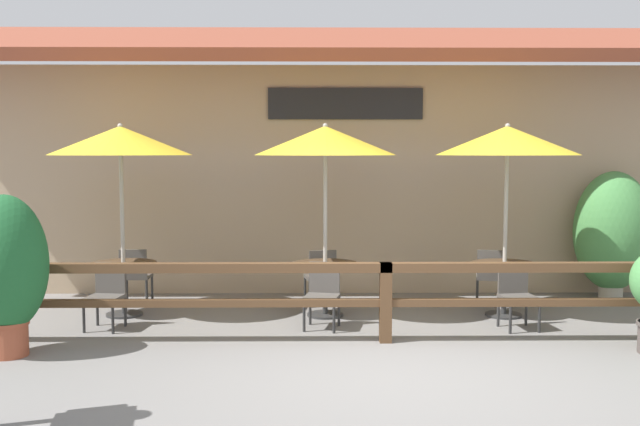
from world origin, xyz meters
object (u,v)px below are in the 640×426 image
(patio_umbrella_far, at_px, (507,141))
(chair_far_streetside, at_px, (517,293))
(dining_table_far, at_px, (504,274))
(potted_plant_broad_leaf, at_px, (5,268))
(chair_middle_streetside, at_px, (323,292))
(chair_near_streetside, at_px, (107,293))
(patio_umbrella_near, at_px, (120,141))
(dining_table_near, at_px, (124,273))
(patio_umbrella_middle, at_px, (325,141))
(chair_far_wallside, at_px, (491,274))
(dining_table_middle, at_px, (325,274))
(chair_near_wallside, at_px, (135,273))
(chair_middle_wallside, at_px, (321,274))
(potted_plant_small_flowering, at_px, (613,232))

(patio_umbrella_far, relative_size, chair_far_streetside, 3.17)
(dining_table_far, bearing_deg, potted_plant_broad_leaf, -162.71)
(chair_middle_streetside, bearing_deg, chair_near_streetside, -168.49)
(patio_umbrella_near, xyz_separation_m, dining_table_far, (5.23, -0.10, -1.81))
(dining_table_near, distance_m, patio_umbrella_middle, 3.31)
(dining_table_far, relative_size, potted_plant_broad_leaf, 0.51)
(dining_table_far, bearing_deg, patio_umbrella_middle, 179.18)
(chair_far_streetside, bearing_deg, chair_far_wallside, 81.40)
(patio_umbrella_far, bearing_deg, chair_middle_streetside, -165.89)
(patio_umbrella_far, bearing_deg, chair_near_streetside, -173.11)
(dining_table_near, xyz_separation_m, chair_far_streetside, (5.20, -0.79, -0.12))
(dining_table_middle, distance_m, dining_table_far, 2.46)
(patio_umbrella_far, xyz_separation_m, dining_table_far, (0.00, 0.00, -1.81))
(patio_umbrella_near, bearing_deg, chair_near_wallside, 91.78)
(patio_umbrella_far, relative_size, dining_table_far, 2.91)
(potted_plant_broad_leaf, bearing_deg, dining_table_far, 17.29)
(dining_table_near, bearing_deg, chair_far_streetside, -8.60)
(patio_umbrella_middle, relative_size, dining_table_far, 2.91)
(chair_middle_streetside, xyz_separation_m, dining_table_far, (2.50, 0.63, 0.12))
(patio_umbrella_far, relative_size, potted_plant_broad_leaf, 1.47)
(dining_table_near, distance_m, dining_table_far, 5.23)
(chair_middle_wallside, relative_size, chair_far_streetside, 1.00)
(patio_umbrella_middle, relative_size, chair_middle_streetside, 3.17)
(chair_near_wallside, bearing_deg, potted_plant_small_flowering, -178.09)
(patio_umbrella_middle, distance_m, dining_table_middle, 1.81)
(chair_middle_streetside, height_order, chair_far_streetside, same)
(dining_table_near, xyz_separation_m, potted_plant_small_flowering, (7.20, 1.07, 0.45))
(chair_near_wallside, relative_size, chair_far_streetside, 1.00)
(patio_umbrella_near, relative_size, chair_middle_wallside, 3.17)
(dining_table_near, height_order, patio_umbrella_middle, patio_umbrella_middle)
(patio_umbrella_far, bearing_deg, potted_plant_small_flowering, 30.56)
(chair_near_wallside, xyz_separation_m, dining_table_far, (5.25, -0.82, 0.12))
(potted_plant_small_flowering, bearing_deg, chair_near_wallside, -177.32)
(patio_umbrella_far, bearing_deg, chair_middle_wallside, 164.42)
(chair_near_streetside, distance_m, chair_far_wallside, 5.41)
(potted_plant_broad_leaf, bearing_deg, patio_umbrella_near, 68.70)
(chair_middle_wallside, bearing_deg, dining_table_middle, 83.03)
(chair_middle_wallside, xyz_separation_m, patio_umbrella_far, (2.50, -0.70, 1.94))
(potted_plant_broad_leaf, bearing_deg, chair_near_streetside, 59.04)
(dining_table_middle, xyz_separation_m, dining_table_far, (2.46, -0.04, 0.00))
(chair_far_streetside, bearing_deg, patio_umbrella_middle, 155.41)
(chair_far_streetside, bearing_deg, patio_umbrella_near, 163.46)
(chair_near_wallside, distance_m, chair_far_streetside, 5.44)
(patio_umbrella_middle, distance_m, chair_far_wallside, 3.19)
(chair_middle_streetside, bearing_deg, dining_table_near, 176.53)
(dining_table_far, xyz_separation_m, chair_far_wallside, (-0.01, 0.69, -0.12))
(chair_middle_streetside, bearing_deg, chair_middle_wallside, 101.62)
(patio_umbrella_middle, relative_size, chair_far_wallside, 3.17)
(dining_table_middle, height_order, chair_far_streetside, chair_far_streetside)
(dining_table_near, bearing_deg, potted_plant_broad_leaf, -111.30)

